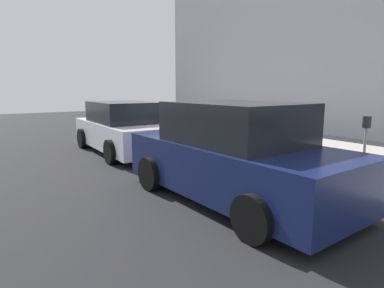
{
  "coord_description": "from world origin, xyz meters",
  "views": [
    {
      "loc": [
        -8.63,
        5.29,
        1.92
      ],
      "look_at": [
        -1.73,
        0.76,
        0.49
      ],
      "focal_mm": 29.85,
      "sensor_mm": 36.0,
      "label": 1
    }
  ],
  "objects_px": {
    "suitcase_teal_8": "(202,134)",
    "parking_meter": "(365,140)",
    "parked_car_navy_0": "(235,155)",
    "suitcase_black_2": "(268,147)",
    "fire_hydrant": "(187,130)",
    "suitcase_maroon_6": "(220,139)",
    "parked_car_white_1": "(124,129)",
    "suitcase_teal_1": "(287,151)",
    "suitcase_silver_3": "(256,149)",
    "suitcase_navy_5": "(234,139)",
    "bollard_post": "(176,129)",
    "suitcase_red_7": "(210,138)",
    "suitcase_olive_4": "(245,143)",
    "suitcase_red_0": "(308,155)"
  },
  "relations": [
    {
      "from": "suitcase_teal_8",
      "to": "parking_meter",
      "type": "distance_m",
      "value": 5.06
    },
    {
      "from": "suitcase_black_2",
      "to": "parking_meter",
      "type": "bearing_deg",
      "value": -171.46
    },
    {
      "from": "suitcase_navy_5",
      "to": "suitcase_teal_8",
      "type": "bearing_deg",
      "value": 4.0
    },
    {
      "from": "suitcase_teal_8",
      "to": "bollard_post",
      "type": "bearing_deg",
      "value": 4.73
    },
    {
      "from": "suitcase_teal_8",
      "to": "parked_car_navy_0",
      "type": "relative_size",
      "value": 0.19
    },
    {
      "from": "parked_car_navy_0",
      "to": "suitcase_red_7",
      "type": "bearing_deg",
      "value": -30.87
    },
    {
      "from": "suitcase_red_7",
      "to": "parking_meter",
      "type": "height_order",
      "value": "parking_meter"
    },
    {
      "from": "suitcase_black_2",
      "to": "suitcase_olive_4",
      "type": "height_order",
      "value": "suitcase_black_2"
    },
    {
      "from": "fire_hydrant",
      "to": "suitcase_silver_3",
      "type": "bearing_deg",
      "value": 179.47
    },
    {
      "from": "suitcase_black_2",
      "to": "suitcase_maroon_6",
      "type": "relative_size",
      "value": 1.27
    },
    {
      "from": "suitcase_maroon_6",
      "to": "fire_hydrant",
      "type": "bearing_deg",
      "value": -0.88
    },
    {
      "from": "suitcase_black_2",
      "to": "suitcase_teal_8",
      "type": "relative_size",
      "value": 1.29
    },
    {
      "from": "suitcase_red_7",
      "to": "parked_car_navy_0",
      "type": "relative_size",
      "value": 0.2
    },
    {
      "from": "suitcase_red_7",
      "to": "parked_car_navy_0",
      "type": "bearing_deg",
      "value": 149.13
    },
    {
      "from": "suitcase_maroon_6",
      "to": "suitcase_navy_5",
      "type": "bearing_deg",
      "value": -169.78
    },
    {
      "from": "fire_hydrant",
      "to": "suitcase_olive_4",
      "type": "bearing_deg",
      "value": -179.81
    },
    {
      "from": "suitcase_black_2",
      "to": "fire_hydrant",
      "type": "height_order",
      "value": "suitcase_black_2"
    },
    {
      "from": "suitcase_red_0",
      "to": "parked_car_navy_0",
      "type": "bearing_deg",
      "value": 95.73
    },
    {
      "from": "fire_hydrant",
      "to": "parking_meter",
      "type": "xyz_separation_m",
      "value": [
        -5.93,
        -0.25,
        0.42
      ]
    },
    {
      "from": "suitcase_teal_1",
      "to": "suitcase_maroon_6",
      "type": "xyz_separation_m",
      "value": [
        2.48,
        0.03,
        -0.06
      ]
    },
    {
      "from": "suitcase_red_0",
      "to": "suitcase_teal_8",
      "type": "relative_size",
      "value": 1.28
    },
    {
      "from": "suitcase_red_7",
      "to": "parked_car_white_1",
      "type": "xyz_separation_m",
      "value": [
        1.45,
        2.22,
        0.3
      ]
    },
    {
      "from": "suitcase_maroon_6",
      "to": "parked_car_white_1",
      "type": "height_order",
      "value": "parked_car_white_1"
    },
    {
      "from": "suitcase_red_0",
      "to": "parked_car_white_1",
      "type": "height_order",
      "value": "parked_car_white_1"
    },
    {
      "from": "parked_car_navy_0",
      "to": "suitcase_teal_8",
      "type": "bearing_deg",
      "value": -28.06
    },
    {
      "from": "suitcase_teal_1",
      "to": "suitcase_silver_3",
      "type": "distance_m",
      "value": 1.0
    },
    {
      "from": "suitcase_teal_8",
      "to": "fire_hydrant",
      "type": "distance_m",
      "value": 0.9
    },
    {
      "from": "suitcase_red_0",
      "to": "parked_car_white_1",
      "type": "bearing_deg",
      "value": 25.15
    },
    {
      "from": "bollard_post",
      "to": "parked_car_white_1",
      "type": "xyz_separation_m",
      "value": [
        -0.38,
        2.09,
        0.19
      ]
    },
    {
      "from": "suitcase_teal_1",
      "to": "bollard_post",
      "type": "bearing_deg",
      "value": 1.77
    },
    {
      "from": "suitcase_red_0",
      "to": "suitcase_maroon_6",
      "type": "relative_size",
      "value": 1.26
    },
    {
      "from": "bollard_post",
      "to": "parked_car_white_1",
      "type": "relative_size",
      "value": 0.18
    },
    {
      "from": "suitcase_silver_3",
      "to": "suitcase_teal_8",
      "type": "distance_m",
      "value": 2.41
    },
    {
      "from": "suitcase_black_2",
      "to": "suitcase_red_7",
      "type": "height_order",
      "value": "suitcase_black_2"
    },
    {
      "from": "bollard_post",
      "to": "suitcase_olive_4",
      "type": "bearing_deg",
      "value": -177.28
    },
    {
      "from": "parking_meter",
      "to": "parked_car_white_1",
      "type": "height_order",
      "value": "parked_car_white_1"
    },
    {
      "from": "suitcase_silver_3",
      "to": "parked_car_navy_0",
      "type": "xyz_separation_m",
      "value": [
        -1.72,
        2.21,
        0.4
      ]
    },
    {
      "from": "suitcase_red_0",
      "to": "parked_car_navy_0",
      "type": "distance_m",
      "value": 2.34
    },
    {
      "from": "parked_car_white_1",
      "to": "parked_car_navy_0",
      "type": "bearing_deg",
      "value": 180.0
    },
    {
      "from": "suitcase_navy_5",
      "to": "bollard_post",
      "type": "relative_size",
      "value": 1.06
    },
    {
      "from": "suitcase_black_2",
      "to": "suitcase_teal_8",
      "type": "xyz_separation_m",
      "value": [
        2.87,
        -0.04,
        -0.01
      ]
    },
    {
      "from": "suitcase_navy_5",
      "to": "parked_car_white_1",
      "type": "relative_size",
      "value": 0.19
    },
    {
      "from": "suitcase_black_2",
      "to": "suitcase_navy_5",
      "type": "relative_size",
      "value": 1.26
    },
    {
      "from": "suitcase_teal_1",
      "to": "parked_car_white_1",
      "type": "height_order",
      "value": "parked_car_white_1"
    },
    {
      "from": "parked_car_white_1",
      "to": "suitcase_red_0",
      "type": "bearing_deg",
      "value": -154.85
    },
    {
      "from": "suitcase_silver_3",
      "to": "bollard_post",
      "type": "height_order",
      "value": "bollard_post"
    },
    {
      "from": "suitcase_navy_5",
      "to": "suitcase_maroon_6",
      "type": "relative_size",
      "value": 1.01
    },
    {
      "from": "suitcase_silver_3",
      "to": "suitcase_black_2",
      "type": "bearing_deg",
      "value": 174.6
    },
    {
      "from": "suitcase_teal_1",
      "to": "suitcase_silver_3",
      "type": "bearing_deg",
      "value": 1.71
    },
    {
      "from": "suitcase_black_2",
      "to": "suitcase_navy_5",
      "type": "bearing_deg",
      "value": -5.66
    }
  ]
}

